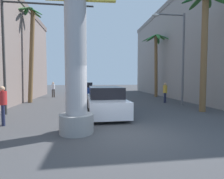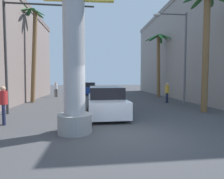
{
  "view_description": "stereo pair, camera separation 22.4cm",
  "coord_description": "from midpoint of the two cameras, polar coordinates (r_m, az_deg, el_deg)",
  "views": [
    {
      "loc": [
        -1.28,
        -5.9,
        2.0
      ],
      "look_at": [
        0.0,
        3.27,
        1.45
      ],
      "focal_mm": 28.0,
      "sensor_mm": 36.0,
      "label": 1
    },
    {
      "loc": [
        -1.05,
        -5.93,
        2.0
      ],
      "look_at": [
        0.0,
        3.27,
        1.45
      ],
      "focal_mm": 28.0,
      "sensor_mm": 36.0,
      "label": 2
    }
  ],
  "objects": [
    {
      "name": "ground_plane",
      "position": [
        16.08,
        -3.71,
        -3.73
      ],
      "size": [
        89.4,
        89.4,
        0.0
      ],
      "primitive_type": "plane",
      "color": "#424244"
    },
    {
      "name": "building_right",
      "position": [
        22.29,
        23.8,
        11.43
      ],
      "size": [
        6.18,
        21.95,
        10.41
      ],
      "color": "gray",
      "rests_on": "ground"
    },
    {
      "name": "palm_tree_mid_right",
      "position": [
        20.49,
        13.9,
        10.58
      ],
      "size": [
        3.18,
        3.17,
        7.02
      ],
      "color": "brown",
      "rests_on": "ground"
    },
    {
      "name": "car_far",
      "position": [
        23.68,
        -8.66,
        0.32
      ],
      "size": [
        2.13,
        4.67,
        1.56
      ],
      "color": "black",
      "rests_on": "ground"
    },
    {
      "name": "pedestrian_far_left",
      "position": [
        20.35,
        -18.93,
        0.37
      ],
      "size": [
        0.48,
        0.48,
        1.68
      ],
      "color": "#3F3833",
      "rests_on": "ground"
    },
    {
      "name": "palm_tree_mid_left",
      "position": [
        16.87,
        -25.4,
        13.09
      ],
      "size": [
        2.55,
        2.33,
        8.09
      ],
      "color": "brown",
      "rests_on": "ground"
    },
    {
      "name": "traffic_light_mast",
      "position": [
        11.26,
        -25.4,
        15.51
      ],
      "size": [
        5.04,
        0.32,
        6.33
      ],
      "color": "#333333",
      "rests_on": "ground"
    },
    {
      "name": "pedestrian_curb_left",
      "position": [
        8.91,
        -32.72,
        -3.59
      ],
      "size": [
        0.45,
        0.45,
        1.7
      ],
      "color": "#1E233F",
      "rests_on": "ground"
    },
    {
      "name": "street_lamp",
      "position": [
        14.26,
        20.38,
        12.07
      ],
      "size": [
        2.59,
        0.28,
        6.88
      ],
      "color": "#59595E",
      "rests_on": "ground"
    },
    {
      "name": "pedestrian_mid_right",
      "position": [
        15.42,
        16.54,
        -0.48
      ],
      "size": [
        0.48,
        0.48,
        1.7
      ],
      "color": "#1E233F",
      "rests_on": "ground"
    },
    {
      "name": "palm_tree_near_right",
      "position": [
        12.24,
        27.51,
        14.93
      ],
      "size": [
        2.67,
        2.69,
        7.17
      ],
      "color": "brown",
      "rests_on": "ground"
    },
    {
      "name": "car_lead",
      "position": [
        10.12,
        -2.89,
        -3.74
      ],
      "size": [
        2.11,
        5.21,
        1.56
      ],
      "color": "black",
      "rests_on": "ground"
    },
    {
      "name": "neon_sign_pole",
      "position": [
        6.97,
        -12.84,
        23.28
      ],
      "size": [
        2.84,
        1.26,
        9.87
      ],
      "color": "#9E9EA3",
      "rests_on": "ground"
    }
  ]
}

